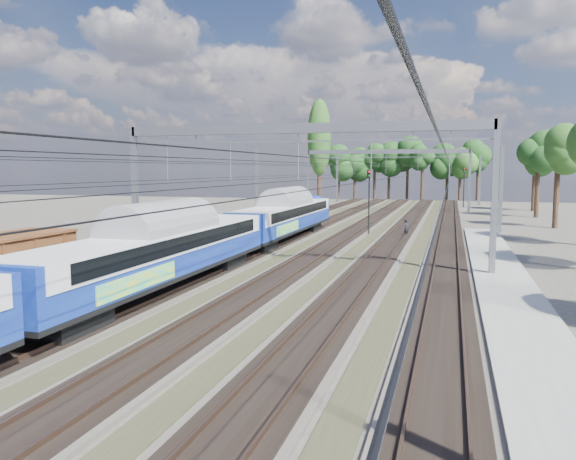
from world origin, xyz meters
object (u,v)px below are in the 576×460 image
(worker, at_px, (406,228))
(signal_near, at_px, (369,194))
(emu_train, at_px, (157,243))
(signal_far, at_px, (464,182))

(worker, bearing_deg, signal_near, 88.48)
(emu_train, height_order, worker, emu_train)
(worker, bearing_deg, signal_far, 12.78)
(worker, bearing_deg, emu_train, -179.02)
(emu_train, relative_size, signal_near, 10.64)
(emu_train, bearing_deg, worker, 70.67)
(signal_near, height_order, signal_far, signal_far)
(signal_near, bearing_deg, emu_train, -79.25)
(worker, distance_m, signal_far, 44.28)
(emu_train, bearing_deg, signal_near, 78.23)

